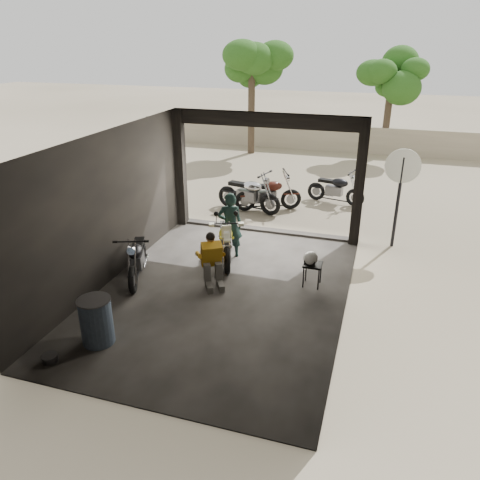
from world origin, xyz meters
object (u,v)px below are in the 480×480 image
Objects in this scene: outside_bike_a at (249,191)px; outside_bike_c at (336,187)px; left_bike at (137,255)px; oil_drum at (97,322)px; outside_bike_b at (268,191)px; stool at (313,267)px; rider at (230,225)px; mechanic at (213,262)px; sign_post at (401,182)px; helmet at (311,258)px; main_bike at (225,238)px.

outside_bike_c is at bearing -44.64° from outside_bike_a.
oil_drum is (0.51, -2.35, -0.12)m from left_bike.
outside_bike_b reaches higher than stool.
rider is 1.53m from mechanic.
rider is at bearing 75.03° from oil_drum.
stool is at bearing -8.34° from left_bike.
oil_drum is (-3.20, -3.13, -0.02)m from stool.
mechanic is (0.61, -4.74, -0.07)m from outside_bike_a.
sign_post is at bearing 11.71° from mechanic.
outside_bike_b is at bearing 136.01° from helmet.
outside_bike_c is 1.45× the size of mechanic.
outside_bike_a is 1.66× the size of mechanic.
left_bike is 5.09× the size of helmet.
left_bike is 1.45× the size of mechanic.
mechanic is 2.05m from helmet.
outside_bike_b is at bearing 115.32° from stool.
outside_bike_a is (-0.46, 3.49, 0.04)m from main_bike.
sign_post reaches higher than rider.
outside_bike_c reaches higher than helmet.
mechanic is 2.11m from stool.
mechanic is at bearing -151.37° from sign_post.
oil_drum is (-1.19, -2.51, -0.13)m from mechanic.
main_bike is at bearing 154.56° from outside_bike_b.
outside_bike_c is 6.52m from mechanic.
helmet reaches higher than stool.
mechanic is at bearing -14.90° from left_bike.
mechanic is (1.70, 0.16, 0.01)m from left_bike.
main_bike is 1.08× the size of outside_bike_c.
rider is 1.43× the size of mechanic.
outside_bike_c is 5.69m from helmet.
rider reaches higher than stool.
oil_drum reaches higher than stool.
mechanic is at bearing 75.13° from rider.
sign_post is (4.82, 5.81, 1.27)m from oil_drum.
left_bike reaches higher than oil_drum.
helmet is (-0.05, -0.05, 0.22)m from stool.
left_bike is at bearing -179.01° from outside_bike_a.
sign_post is (1.66, 2.73, 1.03)m from helmet.
outside_bike_a is at bearing 134.97° from outside_bike_c.
main_bike is 1.57× the size of mechanic.
outside_bike_a is at bearing 147.54° from sign_post.
outside_bike_b is at bearing -110.20° from rider.
outside_bike_b is 2.08× the size of oil_drum.
rider is 1.88× the size of oil_drum.
stool is 0.21× the size of sign_post.
left_bike is 1.00× the size of outside_bike_c.
rider is at bearing 26.13° from left_bike.
outside_bike_a is 0.74× the size of sign_post.
rider reaches higher than left_bike.
outside_bike_a is 3.28m from rider.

